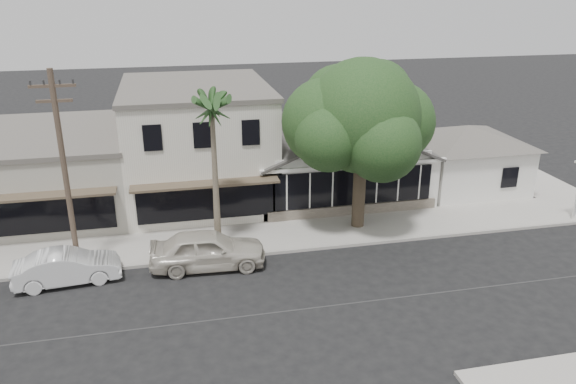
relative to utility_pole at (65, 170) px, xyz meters
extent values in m
plane|color=black|center=(9.00, -5.20, -4.79)|extent=(140.00, 140.00, 0.00)
cube|color=#9E9991|center=(1.00, 1.55, -4.71)|extent=(90.00, 3.50, 0.15)
cube|color=white|center=(14.00, 7.30, -3.29)|extent=(10.00, 8.00, 3.00)
cube|color=black|center=(14.00, 3.24, -3.04)|extent=(8.80, 0.10, 2.00)
cube|color=#60564C|center=(14.00, 3.25, -4.44)|extent=(9.60, 0.18, 0.70)
cube|color=white|center=(22.20, 6.30, -3.29)|extent=(6.00, 6.00, 3.00)
cube|color=silver|center=(6.00, 8.30, -1.54)|extent=(8.00, 10.00, 6.50)
cube|color=#B1AE9F|center=(-3.00, 8.30, -2.69)|extent=(10.00, 10.00, 4.20)
cylinder|color=brown|center=(0.00, 0.00, -0.29)|extent=(0.24, 0.24, 9.00)
cube|color=brown|center=(0.00, 0.00, 3.51)|extent=(1.80, 0.12, 0.12)
cube|color=brown|center=(0.00, 0.00, 2.91)|extent=(1.40, 0.12, 0.12)
imported|color=beige|center=(5.70, -0.85, -3.91)|extent=(5.28, 2.37, 1.76)
imported|color=white|center=(-0.30, -0.95, -4.06)|extent=(4.54, 1.98, 1.45)
cylinder|color=#4C402E|center=(13.74, 1.80, -3.04)|extent=(0.66, 0.66, 3.50)
sphere|color=#183917|center=(13.74, 1.80, 1.22)|extent=(5.68, 5.68, 5.68)
sphere|color=#183917|center=(15.70, 2.46, 0.67)|extent=(4.15, 4.15, 4.15)
sphere|color=#183917|center=(11.99, 2.24, 0.89)|extent=(4.37, 4.37, 4.37)
sphere|color=#183917|center=(14.18, 0.17, 0.24)|extent=(3.71, 3.71, 3.71)
sphere|color=#183917|center=(13.08, 3.55, 1.55)|extent=(3.93, 3.93, 3.93)
sphere|color=#183917|center=(15.05, 3.33, 1.98)|extent=(3.50, 3.50, 3.50)
sphere|color=#183917|center=(11.77, 0.93, 0.45)|extent=(3.28, 3.28, 3.28)
cone|color=#726651|center=(6.31, 0.57, -1.36)|extent=(0.35, 0.35, 6.86)
camera|label=1|loc=(4.37, -23.80, 7.43)|focal=35.00mm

